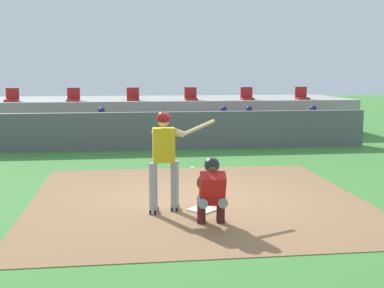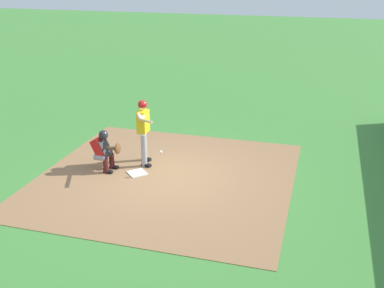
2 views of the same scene
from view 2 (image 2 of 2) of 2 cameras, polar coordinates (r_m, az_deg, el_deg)
ground_plane at (r=12.13m, az=-3.19°, el=-4.08°), size 80.00×80.00×0.00m
dirt_infield at (r=12.13m, az=-3.19°, el=-4.05°), size 6.40×6.40×0.01m
home_plate at (r=12.39m, az=-6.69°, el=-3.52°), size 0.62×0.62×0.02m
batter_at_plate at (r=12.61m, az=-5.92°, el=1.92°), size 1.28×0.82×1.80m
catcher_crouched at (r=12.51m, az=-10.55°, el=-0.59°), size 0.50×1.90×1.13m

